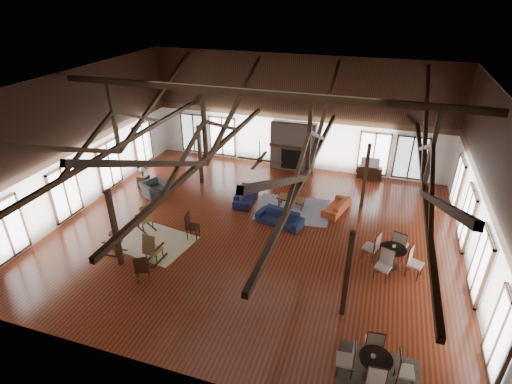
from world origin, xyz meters
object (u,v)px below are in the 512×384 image
(coffee_table, at_px, (291,199))
(armchair, at_px, (154,189))
(cafe_table_far, at_px, (392,254))
(sofa_orange, at_px, (336,206))
(cafe_table_near, at_px, (375,364))
(tv_console, at_px, (370,172))
(sofa_navy_left, at_px, (246,195))
(sofa_navy_front, at_px, (280,218))

(coffee_table, distance_m, armchair, 6.59)
(armchair, height_order, cafe_table_far, cafe_table_far)
(sofa_orange, height_order, cafe_table_near, cafe_table_near)
(coffee_table, distance_m, cafe_table_near, 9.01)
(sofa_orange, height_order, tv_console, tv_console)
(coffee_table, bearing_deg, tv_console, 65.33)
(tv_console, bearing_deg, sofa_navy_left, -140.76)
(coffee_table, relative_size, cafe_table_far, 0.61)
(tv_console, bearing_deg, armchair, -151.82)
(cafe_table_far, height_order, tv_console, cafe_table_far)
(armchair, height_order, tv_console, armchair)
(armchair, bearing_deg, cafe_table_far, -73.54)
(sofa_navy_front, bearing_deg, sofa_navy_left, 158.88)
(armchair, xyz_separation_m, cafe_table_far, (10.95, -2.20, 0.21))
(sofa_navy_front, bearing_deg, sofa_orange, 54.54)
(sofa_navy_front, height_order, coffee_table, sofa_navy_front)
(sofa_orange, bearing_deg, coffee_table, -67.38)
(cafe_table_near, relative_size, tv_console, 1.60)
(tv_console, bearing_deg, cafe_table_near, -85.75)
(armchair, distance_m, cafe_table_near, 12.79)
(sofa_orange, distance_m, tv_console, 4.20)
(coffee_table, bearing_deg, armchair, -160.34)
(sofa_orange, relative_size, cafe_table_far, 0.82)
(sofa_navy_left, xyz_separation_m, coffee_table, (2.17, 0.06, 0.13))
(sofa_navy_left, distance_m, tv_console, 6.90)
(sofa_orange, bearing_deg, sofa_navy_left, -70.40)
(sofa_navy_left, xyz_separation_m, armchair, (-4.36, -0.84, 0.07))
(sofa_navy_left, height_order, tv_console, tv_console)
(sofa_orange, relative_size, coffee_table, 1.35)
(sofa_navy_front, relative_size, sofa_navy_left, 1.02)
(coffee_table, height_order, cafe_table_far, cafe_table_far)
(sofa_navy_left, bearing_deg, cafe_table_near, -146.37)
(sofa_navy_front, bearing_deg, armchair, -170.86)
(sofa_orange, distance_m, cafe_table_near, 8.55)
(tv_console, bearing_deg, coffee_table, -126.47)
(sofa_navy_left, height_order, armchair, armchair)
(sofa_navy_left, bearing_deg, sofa_navy_front, -130.39)
(coffee_table, xyz_separation_m, tv_console, (3.18, 4.30, -0.11))
(coffee_table, distance_m, cafe_table_far, 5.40)
(cafe_table_near, bearing_deg, sofa_orange, 104.15)
(sofa_navy_left, distance_m, cafe_table_near, 10.13)
(armchair, bearing_deg, sofa_orange, -54.37)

